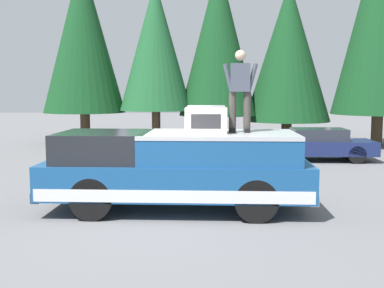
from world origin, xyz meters
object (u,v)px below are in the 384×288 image
(pickup_truck, at_px, (177,169))
(parked_car_navy, at_px, (316,145))
(person_on_truck_bed, at_px, (240,89))
(compressor_unit, at_px, (206,120))

(pickup_truck, height_order, parked_car_navy, pickup_truck)
(pickup_truck, xyz_separation_m, person_on_truck_bed, (0.07, -1.31, 1.68))
(parked_car_navy, bearing_deg, person_on_truck_bed, 156.68)
(parked_car_navy, bearing_deg, pickup_truck, 148.91)
(compressor_unit, height_order, parked_car_navy, compressor_unit)
(pickup_truck, height_order, person_on_truck_bed, person_on_truck_bed)
(pickup_truck, distance_m, person_on_truck_bed, 2.13)
(compressor_unit, xyz_separation_m, parked_car_navy, (7.57, -3.86, -1.35))
(person_on_truck_bed, height_order, parked_car_navy, person_on_truck_bed)
(person_on_truck_bed, bearing_deg, pickup_truck, 93.08)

